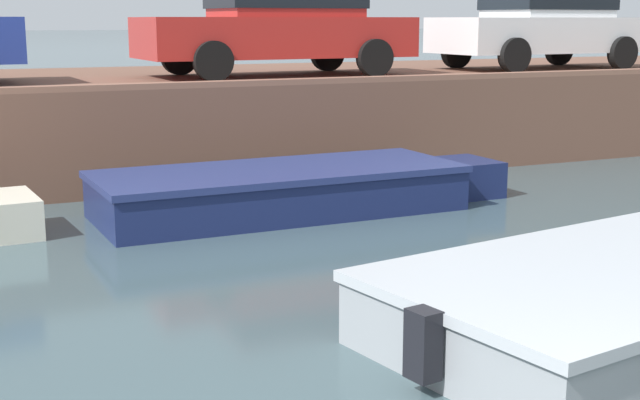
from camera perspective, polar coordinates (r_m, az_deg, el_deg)
The scene contains 6 objects.
ground_plane at distance 7.48m, azimuth -3.50°, elevation -6.59°, with size 400.00×400.00×0.00m, color #3D5156.
far_quay_wall at distance 14.89m, azimuth -14.51°, elevation 4.90°, with size 60.00×6.00×1.42m, color brown.
far_wall_coping at distance 12.01m, azimuth -12.27°, elevation 7.10°, with size 60.00×0.24×0.08m, color brown.
boat_moored_central_navy at distance 10.91m, azimuth -1.55°, elevation 0.69°, with size 5.32×1.83×0.55m.
car_centre_red at distance 14.74m, azimuth -2.64°, elevation 11.25°, with size 4.43×2.00×1.54m.
car_right_inner_white at distance 17.41m, azimuth 14.06°, elevation 10.95°, with size 4.12×2.03×1.54m.
Camera 1 is at (-2.51, -1.73, 2.32)m, focal length 50.00 mm.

